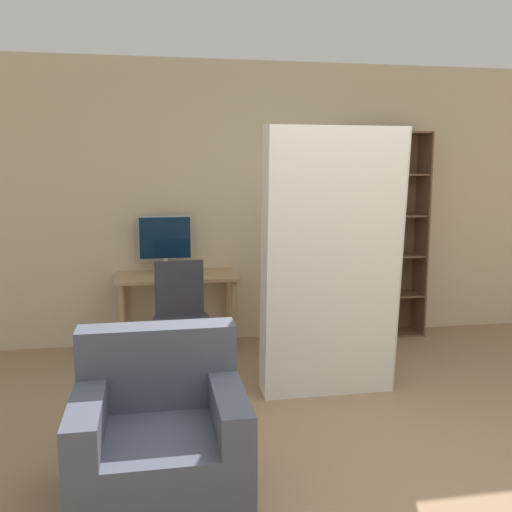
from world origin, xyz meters
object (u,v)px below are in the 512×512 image
at_px(monitor, 165,242).
at_px(armchair, 160,438).
at_px(bookshelf, 372,235).
at_px(mattress_near, 332,264).
at_px(office_chair, 183,332).

xyz_separation_m(monitor, armchair, (-0.11, -2.56, -0.69)).
height_order(bookshelf, mattress_near, bookshelf).
bearing_deg(bookshelf, armchair, -130.18).
xyz_separation_m(bookshelf, mattress_near, (-0.89, -1.42, -0.03)).
bearing_deg(bookshelf, office_chair, -155.16).
bearing_deg(monitor, bookshelf, 0.34).
bearing_deg(bookshelf, monitor, -179.66).
xyz_separation_m(monitor, office_chair, (0.10, -0.89, -0.62)).
bearing_deg(mattress_near, monitor, 129.62).
distance_m(office_chair, bookshelf, 2.25).
distance_m(office_chair, mattress_near, 1.33).
height_order(monitor, mattress_near, mattress_near).
relative_size(monitor, bookshelf, 0.26).
xyz_separation_m(office_chair, mattress_near, (1.07, -0.52, 0.61)).
distance_m(office_chair, armchair, 1.68).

